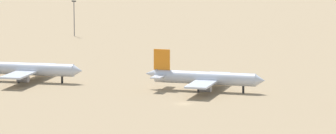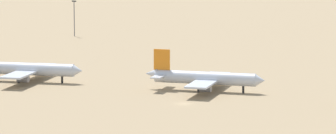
% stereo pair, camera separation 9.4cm
% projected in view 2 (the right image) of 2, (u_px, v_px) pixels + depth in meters
% --- Properties ---
extents(ground, '(4000.00, 4000.00, 0.00)m').
position_uv_depth(ground, '(183.00, 104.00, 267.64)').
color(ground, '#9E8460').
extents(parked_jet_red_1, '(36.13, 30.74, 11.95)m').
position_uv_depth(parked_jet_red_1, '(25.00, 69.00, 303.06)').
color(parked_jet_red_1, silver).
rests_on(parked_jet_red_1, ground).
extents(parked_jet_orange_2, '(35.07, 29.67, 11.58)m').
position_uv_depth(parked_jet_orange_2, '(204.00, 78.00, 286.47)').
color(parked_jet_orange_2, silver).
rests_on(parked_jet_orange_2, ground).
extents(light_pole_west, '(1.80, 0.50, 14.91)m').
position_uv_depth(light_pole_west, '(74.00, 16.00, 420.47)').
color(light_pole_west, '#59595E').
rests_on(light_pole_west, ground).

